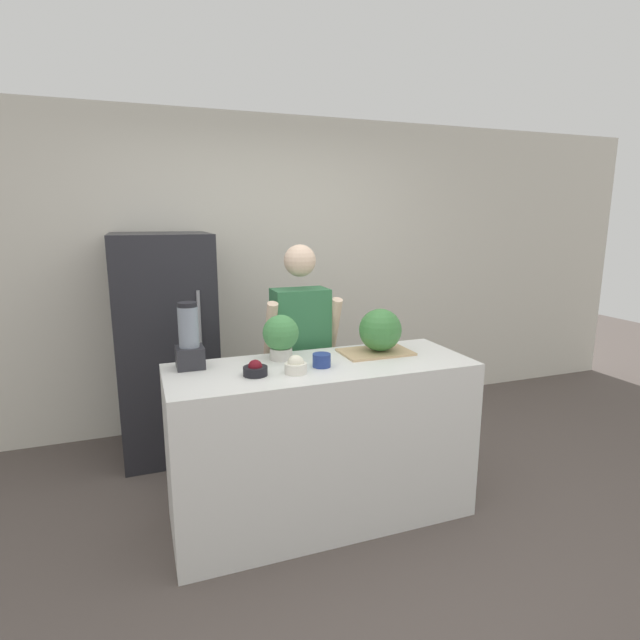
# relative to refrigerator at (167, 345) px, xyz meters

# --- Properties ---
(ground_plane) EXTENTS (14.00, 14.00, 0.00)m
(ground_plane) POSITION_rel_refrigerator_xyz_m (0.78, -1.56, -0.83)
(ground_plane) COLOR #564C47
(wall_back) EXTENTS (8.00, 0.06, 2.60)m
(wall_back) POSITION_rel_refrigerator_xyz_m (0.78, 0.41, 0.47)
(wall_back) COLOR silver
(wall_back) RESTS_ON ground_plane
(counter_island) EXTENTS (1.74, 0.65, 0.95)m
(counter_island) POSITION_rel_refrigerator_xyz_m (0.78, -1.24, -0.35)
(counter_island) COLOR white
(counter_island) RESTS_ON ground_plane
(refrigerator) EXTENTS (0.69, 0.76, 1.66)m
(refrigerator) POSITION_rel_refrigerator_xyz_m (0.00, 0.00, 0.00)
(refrigerator) COLOR #232328
(refrigerator) RESTS_ON ground_plane
(person) EXTENTS (0.50, 0.26, 1.60)m
(person) POSITION_rel_refrigerator_xyz_m (0.82, -0.73, -0.00)
(person) COLOR gray
(person) RESTS_ON ground_plane
(cutting_board) EXTENTS (0.42, 0.28, 0.01)m
(cutting_board) POSITION_rel_refrigerator_xyz_m (1.17, -1.13, 0.13)
(cutting_board) COLOR tan
(cutting_board) RESTS_ON counter_island
(watermelon) EXTENTS (0.26, 0.26, 0.26)m
(watermelon) POSITION_rel_refrigerator_xyz_m (1.20, -1.14, 0.27)
(watermelon) COLOR #3D7F3D
(watermelon) RESTS_ON cutting_board
(bowl_cherries) EXTENTS (0.13, 0.13, 0.08)m
(bowl_cherries) POSITION_rel_refrigerator_xyz_m (0.38, -1.31, 0.15)
(bowl_cherries) COLOR black
(bowl_cherries) RESTS_ON counter_island
(bowl_cream) EXTENTS (0.12, 0.12, 0.10)m
(bowl_cream) POSITION_rel_refrigerator_xyz_m (0.59, -1.34, 0.16)
(bowl_cream) COLOR white
(bowl_cream) RESTS_ON counter_island
(bowl_small_blue) EXTENTS (0.10, 0.10, 0.07)m
(bowl_small_blue) POSITION_rel_refrigerator_xyz_m (0.76, -1.28, 0.16)
(bowl_small_blue) COLOR navy
(bowl_small_blue) RESTS_ON counter_island
(blender) EXTENTS (0.15, 0.15, 0.37)m
(blender) POSITION_rel_refrigerator_xyz_m (0.07, -1.05, 0.28)
(blender) COLOR #28282D
(blender) RESTS_ON counter_island
(potted_plant) EXTENTS (0.21, 0.21, 0.26)m
(potted_plant) POSITION_rel_refrigerator_xyz_m (0.59, -1.06, 0.27)
(potted_plant) COLOR beige
(potted_plant) RESTS_ON counter_island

